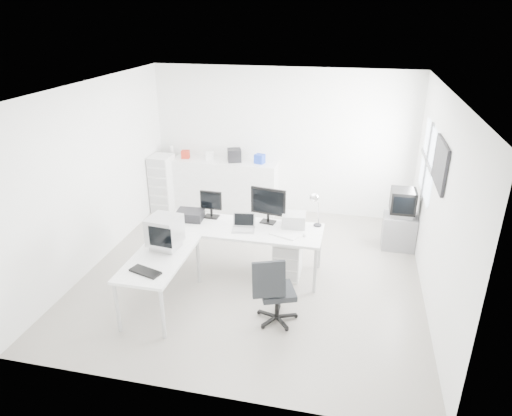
% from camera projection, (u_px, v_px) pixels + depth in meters
% --- Properties ---
extents(floor, '(5.00, 5.00, 0.01)m').
position_uv_depth(floor, '(253.00, 272.00, 7.06)').
color(floor, beige).
rests_on(floor, ground).
extents(ceiling, '(5.00, 5.00, 0.01)m').
position_uv_depth(ceiling, '(253.00, 88.00, 5.95)').
color(ceiling, white).
rests_on(ceiling, back_wall).
extents(back_wall, '(5.00, 0.02, 2.80)m').
position_uv_depth(back_wall, '(282.00, 142.00, 8.74)').
color(back_wall, white).
rests_on(back_wall, floor).
extents(left_wall, '(0.02, 5.00, 2.80)m').
position_uv_depth(left_wall, '(95.00, 175.00, 7.00)').
color(left_wall, white).
rests_on(left_wall, floor).
extents(right_wall, '(0.02, 5.00, 2.80)m').
position_uv_depth(right_wall, '(438.00, 203.00, 6.01)').
color(right_wall, white).
rests_on(right_wall, floor).
extents(window, '(0.02, 1.20, 1.10)m').
position_uv_depth(window, '(427.00, 161.00, 7.00)').
color(window, white).
rests_on(window, right_wall).
extents(wall_picture, '(0.04, 0.90, 0.60)m').
position_uv_depth(wall_picture, '(440.00, 164.00, 5.90)').
color(wall_picture, black).
rests_on(wall_picture, right_wall).
extents(main_desk, '(2.40, 0.80, 0.75)m').
position_uv_depth(main_desk, '(242.00, 249.00, 6.96)').
color(main_desk, white).
rests_on(main_desk, floor).
extents(side_desk, '(0.70, 1.40, 0.75)m').
position_uv_depth(side_desk, '(161.00, 281.00, 6.14)').
color(side_desk, white).
rests_on(side_desk, floor).
extents(drawer_pedestal, '(0.40, 0.50, 0.60)m').
position_uv_depth(drawer_pedestal, '(288.00, 257.00, 6.89)').
color(drawer_pedestal, white).
rests_on(drawer_pedestal, floor).
extents(inkjet_printer, '(0.42, 0.34, 0.14)m').
position_uv_depth(inkjet_printer, '(190.00, 215.00, 7.04)').
color(inkjet_printer, black).
rests_on(inkjet_printer, main_desk).
extents(lcd_monitor_small, '(0.35, 0.21, 0.43)m').
position_uv_depth(lcd_monitor_small, '(211.00, 204.00, 7.06)').
color(lcd_monitor_small, black).
rests_on(lcd_monitor_small, main_desk).
extents(lcd_monitor_large, '(0.58, 0.31, 0.57)m').
position_uv_depth(lcd_monitor_large, '(268.00, 205.00, 6.85)').
color(lcd_monitor_large, black).
rests_on(lcd_monitor_large, main_desk).
extents(laptop, '(0.35, 0.36, 0.21)m').
position_uv_depth(laptop, '(243.00, 224.00, 6.67)').
color(laptop, '#B7B7BA').
rests_on(laptop, main_desk).
extents(white_keyboard, '(0.42, 0.25, 0.02)m').
position_uv_depth(white_keyboard, '(283.00, 235.00, 6.54)').
color(white_keyboard, white).
rests_on(white_keyboard, main_desk).
extents(white_mouse, '(0.05, 0.05, 0.05)m').
position_uv_depth(white_mouse, '(304.00, 235.00, 6.52)').
color(white_mouse, white).
rests_on(white_mouse, main_desk).
extents(laser_printer, '(0.37, 0.33, 0.20)m').
position_uv_depth(laser_printer, '(294.00, 220.00, 6.82)').
color(laser_printer, '#ABABAB').
rests_on(laser_printer, main_desk).
extents(desk_lamp, '(0.18, 0.18, 0.46)m').
position_uv_depth(desk_lamp, '(318.00, 212.00, 6.77)').
color(desk_lamp, silver).
rests_on(desk_lamp, main_desk).
extents(crt_monitor, '(0.42, 0.42, 0.44)m').
position_uv_depth(crt_monitor, '(165.00, 234.00, 6.13)').
color(crt_monitor, '#B7B7BA').
rests_on(crt_monitor, side_desk).
extents(black_keyboard, '(0.44, 0.28, 0.03)m').
position_uv_depth(black_keyboard, '(145.00, 272.00, 5.63)').
color(black_keyboard, black).
rests_on(black_keyboard, side_desk).
extents(office_chair, '(0.72, 0.72, 0.97)m').
position_uv_depth(office_chair, '(277.00, 288.00, 5.79)').
color(office_chair, '#26282B').
rests_on(office_chair, floor).
extents(tv_cabinet, '(0.54, 0.44, 0.59)m').
position_uv_depth(tv_cabinet, '(399.00, 231.00, 7.70)').
color(tv_cabinet, slate).
rests_on(tv_cabinet, floor).
extents(crt_tv, '(0.50, 0.48, 0.45)m').
position_uv_depth(crt_tv, '(403.00, 203.00, 7.50)').
color(crt_tv, black).
rests_on(crt_tv, tv_cabinet).
extents(sideboard, '(2.07, 0.52, 1.03)m').
position_uv_depth(sideboard, '(225.00, 186.00, 9.08)').
color(sideboard, white).
rests_on(sideboard, floor).
extents(clutter_box_a, '(0.18, 0.16, 0.16)m').
position_uv_depth(clutter_box_a, '(186.00, 154.00, 9.00)').
color(clutter_box_a, '#B32919').
rests_on(clutter_box_a, sideboard).
extents(clutter_box_b, '(0.19, 0.17, 0.15)m').
position_uv_depth(clutter_box_b, '(210.00, 156.00, 8.90)').
color(clutter_box_b, white).
rests_on(clutter_box_b, sideboard).
extents(clutter_box_c, '(0.32, 0.30, 0.25)m').
position_uv_depth(clutter_box_c, '(234.00, 155.00, 8.78)').
color(clutter_box_c, black).
rests_on(clutter_box_c, sideboard).
extents(clutter_box_d, '(0.21, 0.20, 0.17)m').
position_uv_depth(clutter_box_d, '(260.00, 159.00, 8.70)').
color(clutter_box_d, '#1A3BBB').
rests_on(clutter_box_d, sideboard).
extents(clutter_bottle, '(0.07, 0.07, 0.22)m').
position_uv_depth(clutter_bottle, '(172.00, 151.00, 9.08)').
color(clutter_bottle, white).
rests_on(clutter_bottle, sideboard).
extents(filing_cabinet, '(0.40, 0.48, 1.14)m').
position_uv_depth(filing_cabinet, '(163.00, 184.00, 9.03)').
color(filing_cabinet, white).
rests_on(filing_cabinet, floor).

